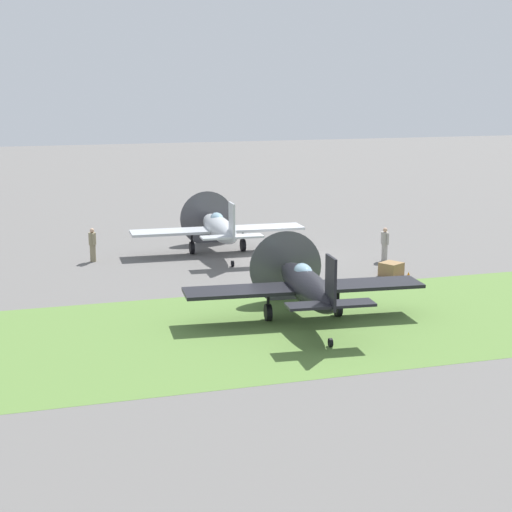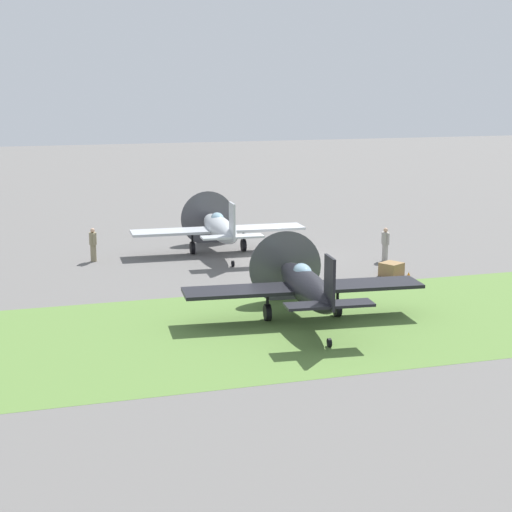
# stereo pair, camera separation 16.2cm
# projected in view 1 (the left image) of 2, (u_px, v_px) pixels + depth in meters

# --- Properties ---
(ground_plane) EXTENTS (160.00, 160.00, 0.00)m
(ground_plane) POSITION_uv_depth(u_px,v_px,m) (279.00, 255.00, 43.79)
(ground_plane) COLOR #605E5B
(grass_verge) EXTENTS (120.00, 11.00, 0.01)m
(grass_verge) POSITION_uv_depth(u_px,v_px,m) (381.00, 319.00, 32.18)
(grass_verge) COLOR #567A38
(grass_verge) RESTS_ON ground
(airplane_lead) EXTENTS (9.35, 7.41, 3.34)m
(airplane_lead) POSITION_uv_depth(u_px,v_px,m) (219.00, 228.00, 43.93)
(airplane_lead) COLOR #B2B7BC
(airplane_lead) RESTS_ON ground
(airplane_wingman) EXTENTS (9.42, 7.46, 3.35)m
(airplane_wingman) POSITION_uv_depth(u_px,v_px,m) (306.00, 286.00, 31.63)
(airplane_wingman) COLOR black
(airplane_wingman) RESTS_ON ground
(ground_crew_chief) EXTENTS (0.38, 0.63, 1.73)m
(ground_crew_chief) POSITION_uv_depth(u_px,v_px,m) (93.00, 244.00, 42.12)
(ground_crew_chief) COLOR #847A5B
(ground_crew_chief) RESTS_ON ground
(ground_crew_mechanic) EXTENTS (0.38, 0.62, 1.73)m
(ground_crew_mechanic) POSITION_uv_depth(u_px,v_px,m) (385.00, 243.00, 42.29)
(ground_crew_mechanic) COLOR #9E998E
(ground_crew_mechanic) RESTS_ON ground
(supply_crate) EXTENTS (1.22, 1.22, 0.64)m
(supply_crate) POSITION_uv_depth(u_px,v_px,m) (391.00, 269.00, 39.19)
(supply_crate) COLOR olive
(supply_crate) RESTS_ON ground
(runway_marker_cone) EXTENTS (0.36, 0.36, 0.44)m
(runway_marker_cone) POSITION_uv_depth(u_px,v_px,m) (408.00, 276.00, 38.17)
(runway_marker_cone) COLOR orange
(runway_marker_cone) RESTS_ON ground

